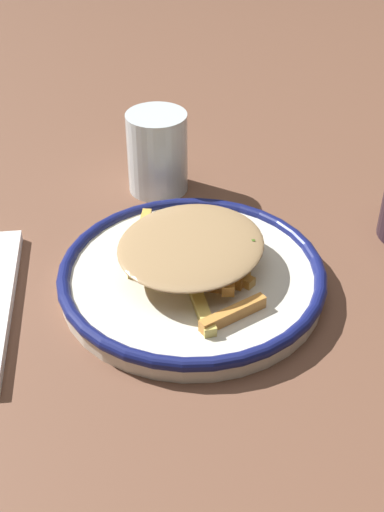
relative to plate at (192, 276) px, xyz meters
name	(u,v)px	position (x,y,z in m)	size (l,w,h in m)	color
ground_plane	(192,287)	(0.00, 0.00, -0.01)	(2.60, 2.60, 0.00)	brown
plate	(192,276)	(0.00, 0.00, 0.00)	(0.27, 0.27, 0.03)	white
fries_heap	(195,251)	(0.00, 0.00, 0.03)	(0.21, 0.21, 0.04)	#E8BD5E
water_glass	(157,152)	(-0.02, 0.20, 0.04)	(0.07, 0.07, 0.10)	silver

